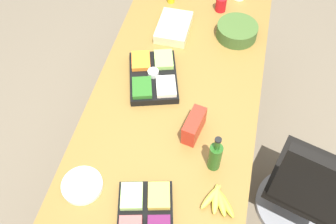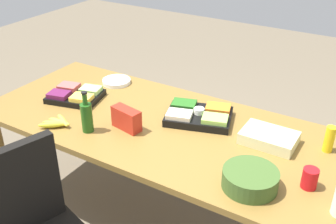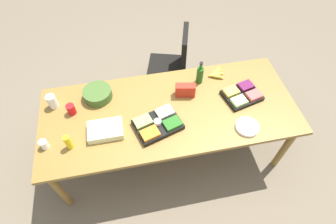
{
  "view_description": "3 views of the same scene",
  "coord_description": "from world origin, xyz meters",
  "px_view_note": "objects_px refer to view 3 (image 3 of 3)",
  "views": [
    {
      "loc": [
        1.45,
        0.3,
        2.71
      ],
      "look_at": [
        0.15,
        -0.0,
        0.88
      ],
      "focal_mm": 41.49,
      "sensor_mm": 36.0,
      "label": 1
    },
    {
      "loc": [
        -1.15,
        1.89,
        2.11
      ],
      "look_at": [
        0.0,
        -0.03,
        0.87
      ],
      "focal_mm": 42.61,
      "sensor_mm": 36.0,
      "label": 2
    },
    {
      "loc": [
        -0.33,
        -1.57,
        2.88
      ],
      "look_at": [
        -0.03,
        -0.09,
        0.87
      ],
      "focal_mm": 28.5,
      "sensor_mm": 36.0,
      "label": 3
    }
  ],
  "objects_px": {
    "banana_bunch": "(216,74)",
    "fruit_platter": "(242,95)",
    "mustard_bottle": "(68,142)",
    "mayo_jar": "(52,101)",
    "paper_plate_stack": "(247,127)",
    "red_solo_cup": "(71,109)",
    "sheet_cake": "(105,130)",
    "wine_bottle": "(200,75)",
    "paper_cup": "(44,144)",
    "salad_bowl": "(98,94)",
    "conference_table": "(169,114)",
    "veggie_tray": "(158,124)",
    "office_chair": "(171,71)",
    "chip_bag_red": "(185,90)"
  },
  "relations": [
    {
      "from": "office_chair",
      "to": "salad_bowl",
      "type": "distance_m",
      "value": 1.18
    },
    {
      "from": "banana_bunch",
      "to": "wine_bottle",
      "type": "distance_m",
      "value": 0.23
    },
    {
      "from": "conference_table",
      "to": "banana_bunch",
      "type": "distance_m",
      "value": 0.71
    },
    {
      "from": "fruit_platter",
      "to": "paper_cup",
      "type": "xyz_separation_m",
      "value": [
        -1.93,
        -0.21,
        0.01
      ]
    },
    {
      "from": "salad_bowl",
      "to": "wine_bottle",
      "type": "relative_size",
      "value": 1.05
    },
    {
      "from": "wine_bottle",
      "to": "paper_cup",
      "type": "xyz_separation_m",
      "value": [
        -1.56,
        -0.5,
        -0.06
      ]
    },
    {
      "from": "conference_table",
      "to": "fruit_platter",
      "type": "bearing_deg",
      "value": 1.58
    },
    {
      "from": "office_chair",
      "to": "red_solo_cup",
      "type": "xyz_separation_m",
      "value": [
        -1.15,
        -0.78,
        0.46
      ]
    },
    {
      "from": "banana_bunch",
      "to": "mustard_bottle",
      "type": "height_order",
      "value": "mustard_bottle"
    },
    {
      "from": "salad_bowl",
      "to": "mustard_bottle",
      "type": "bearing_deg",
      "value": -116.56
    },
    {
      "from": "sheet_cake",
      "to": "paper_plate_stack",
      "type": "distance_m",
      "value": 1.32
    },
    {
      "from": "sheet_cake",
      "to": "banana_bunch",
      "type": "bearing_deg",
      "value": 22.57
    },
    {
      "from": "banana_bunch",
      "to": "fruit_platter",
      "type": "bearing_deg",
      "value": -64.82
    },
    {
      "from": "wine_bottle",
      "to": "red_solo_cup",
      "type": "relative_size",
      "value": 2.48
    },
    {
      "from": "banana_bunch",
      "to": "wine_bottle",
      "type": "relative_size",
      "value": 0.73
    },
    {
      "from": "conference_table",
      "to": "chip_bag_red",
      "type": "xyz_separation_m",
      "value": [
        0.2,
        0.16,
        0.14
      ]
    },
    {
      "from": "office_chair",
      "to": "sheet_cake",
      "type": "bearing_deg",
      "value": -128.24
    },
    {
      "from": "banana_bunch",
      "to": "fruit_platter",
      "type": "xyz_separation_m",
      "value": [
        0.16,
        -0.35,
        0.01
      ]
    },
    {
      "from": "salad_bowl",
      "to": "conference_table",
      "type": "bearing_deg",
      "value": -24.11
    },
    {
      "from": "mustard_bottle",
      "to": "paper_cup",
      "type": "xyz_separation_m",
      "value": [
        -0.22,
        0.04,
        -0.04
      ]
    },
    {
      "from": "red_solo_cup",
      "to": "paper_plate_stack",
      "type": "bearing_deg",
      "value": -17.37
    },
    {
      "from": "salad_bowl",
      "to": "fruit_platter",
      "type": "xyz_separation_m",
      "value": [
        1.44,
        -0.28,
        -0.02
      ]
    },
    {
      "from": "conference_table",
      "to": "veggie_tray",
      "type": "relative_size",
      "value": 5.16
    },
    {
      "from": "salad_bowl",
      "to": "sheet_cake",
      "type": "xyz_separation_m",
      "value": [
        0.05,
        -0.45,
        -0.01
      ]
    },
    {
      "from": "sheet_cake",
      "to": "red_solo_cup",
      "type": "distance_m",
      "value": 0.43
    },
    {
      "from": "salad_bowl",
      "to": "wine_bottle",
      "type": "distance_m",
      "value": 1.07
    },
    {
      "from": "fruit_platter",
      "to": "paper_plate_stack",
      "type": "distance_m",
      "value": 0.38
    },
    {
      "from": "paper_cup",
      "to": "conference_table",
      "type": "bearing_deg",
      "value": 9.28
    },
    {
      "from": "chip_bag_red",
      "to": "fruit_platter",
      "type": "distance_m",
      "value": 0.58
    },
    {
      "from": "office_chair",
      "to": "banana_bunch",
      "type": "distance_m",
      "value": 0.81
    },
    {
      "from": "office_chair",
      "to": "fruit_platter",
      "type": "bearing_deg",
      "value": -58.91
    },
    {
      "from": "mustard_bottle",
      "to": "mayo_jar",
      "type": "bearing_deg",
      "value": 108.1
    },
    {
      "from": "banana_bunch",
      "to": "mayo_jar",
      "type": "xyz_separation_m",
      "value": [
        -1.71,
        -0.1,
        0.05
      ]
    },
    {
      "from": "conference_table",
      "to": "paper_cup",
      "type": "bearing_deg",
      "value": -170.72
    },
    {
      "from": "mayo_jar",
      "to": "paper_plate_stack",
      "type": "xyz_separation_m",
      "value": [
        1.79,
        -0.62,
        -0.06
      ]
    },
    {
      "from": "conference_table",
      "to": "mayo_jar",
      "type": "relative_size",
      "value": 17.01
    },
    {
      "from": "paper_plate_stack",
      "to": "red_solo_cup",
      "type": "distance_m",
      "value": 1.69
    },
    {
      "from": "paper_cup",
      "to": "paper_plate_stack",
      "type": "bearing_deg",
      "value": -4.99
    },
    {
      "from": "banana_bunch",
      "to": "veggie_tray",
      "type": "xyz_separation_m",
      "value": [
        -0.74,
        -0.54,
        0.01
      ]
    },
    {
      "from": "conference_table",
      "to": "banana_bunch",
      "type": "relative_size",
      "value": 12.72
    },
    {
      "from": "mayo_jar",
      "to": "banana_bunch",
      "type": "bearing_deg",
      "value": 3.26
    },
    {
      "from": "mayo_jar",
      "to": "red_solo_cup",
      "type": "relative_size",
      "value": 1.35
    },
    {
      "from": "chip_bag_red",
      "to": "paper_plate_stack",
      "type": "height_order",
      "value": "chip_bag_red"
    },
    {
      "from": "chip_bag_red",
      "to": "red_solo_cup",
      "type": "bearing_deg",
      "value": -179.49
    },
    {
      "from": "wine_bottle",
      "to": "salad_bowl",
      "type": "bearing_deg",
      "value": -179.62
    },
    {
      "from": "paper_plate_stack",
      "to": "mayo_jar",
      "type": "bearing_deg",
      "value": 160.8
    },
    {
      "from": "salad_bowl",
      "to": "paper_plate_stack",
      "type": "distance_m",
      "value": 1.51
    },
    {
      "from": "banana_bunch",
      "to": "paper_plate_stack",
      "type": "height_order",
      "value": "banana_bunch"
    },
    {
      "from": "sheet_cake",
      "to": "mayo_jar",
      "type": "bearing_deg",
      "value": 139.63
    },
    {
      "from": "red_solo_cup",
      "to": "paper_cup",
      "type": "bearing_deg",
      "value": -124.03
    }
  ]
}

